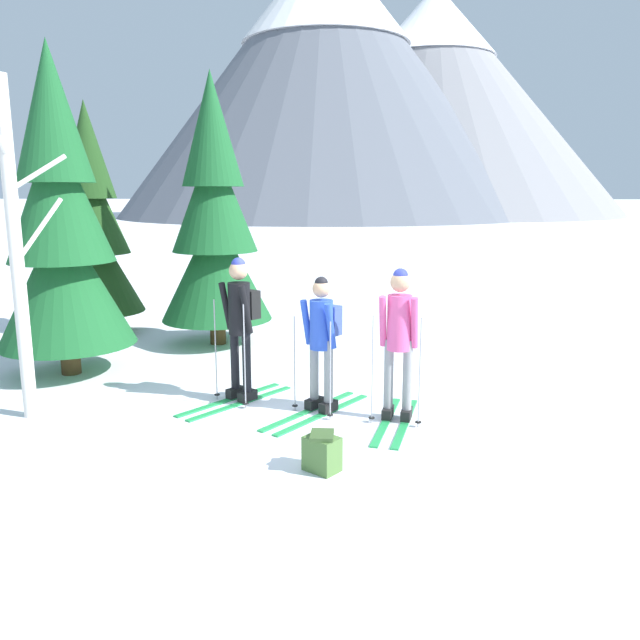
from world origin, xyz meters
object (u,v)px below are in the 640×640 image
at_px(skier_in_pink, 399,335).
at_px(backpack_on_snow_front, 322,452).
at_px(pine_tree_far, 214,223).
at_px(pine_tree_near, 60,228).
at_px(pine_tree_mid, 92,230).
at_px(skier_in_blue, 322,337).
at_px(birch_tree_tall, 17,247).
at_px(skier_in_black, 240,320).

distance_m(skier_in_pink, backpack_on_snow_front, 1.86).
relative_size(skier_in_pink, pine_tree_far, 0.39).
relative_size(pine_tree_near, pine_tree_mid, 1.10).
distance_m(pine_tree_far, backpack_on_snow_front, 5.85).
relative_size(skier_in_blue, pine_tree_far, 0.36).
bearing_deg(skier_in_blue, pine_tree_mid, 138.03).
relative_size(pine_tree_mid, birch_tree_tall, 1.09).
bearing_deg(birch_tree_tall, pine_tree_far, 70.18).
relative_size(skier_in_black, skier_in_blue, 1.11).
bearing_deg(skier_in_black, skier_in_blue, -17.86).
relative_size(skier_in_blue, pine_tree_near, 0.36).
bearing_deg(birch_tree_tall, skier_in_black, 18.16).
xyz_separation_m(pine_tree_mid, birch_tree_tall, (1.10, -4.53, 0.07)).
height_order(pine_tree_far, birch_tree_tall, pine_tree_far).
height_order(pine_tree_near, pine_tree_far, pine_tree_near).
xyz_separation_m(skier_in_pink, pine_tree_near, (-4.71, 1.59, 1.12)).
height_order(skier_in_blue, pine_tree_mid, pine_tree_mid).
relative_size(pine_tree_near, pine_tree_far, 1.02).
bearing_deg(pine_tree_mid, pine_tree_far, -16.19).
bearing_deg(skier_in_black, pine_tree_near, 159.73).
xyz_separation_m(skier_in_blue, pine_tree_far, (-2.07, 3.37, 1.18)).
bearing_deg(pine_tree_near, pine_tree_far, 49.31).
bearing_deg(birch_tree_tall, pine_tree_near, 101.20).
bearing_deg(pine_tree_near, skier_in_blue, -19.61).
relative_size(skier_in_black, pine_tree_mid, 0.43).
xyz_separation_m(skier_in_black, skier_in_blue, (1.06, -0.34, -0.13)).
xyz_separation_m(skier_in_blue, pine_tree_near, (-3.81, 1.36, 1.21)).
distance_m(pine_tree_near, backpack_on_snow_front, 5.34).
xyz_separation_m(skier_in_blue, skier_in_pink, (0.91, -0.24, 0.10)).
distance_m(skier_in_blue, pine_tree_near, 4.22).
bearing_deg(birch_tree_tall, pine_tree_mid, 103.59).
distance_m(skier_in_blue, backpack_on_snow_front, 1.86).
bearing_deg(pine_tree_near, backpack_on_snow_front, -37.90).
distance_m(birch_tree_tall, backpack_on_snow_front, 4.20).
relative_size(skier_in_blue, skier_in_pink, 0.93).
distance_m(skier_in_black, backpack_on_snow_front, 2.51).
distance_m(skier_in_pink, pine_tree_far, 4.80).
bearing_deg(skier_in_pink, pine_tree_far, 129.59).
distance_m(skier_in_black, birch_tree_tall, 2.70).
xyz_separation_m(pine_tree_near, pine_tree_mid, (-0.74, 2.73, -0.19)).
distance_m(pine_tree_far, birch_tree_tall, 4.06).
distance_m(skier_in_black, skier_in_blue, 1.12).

